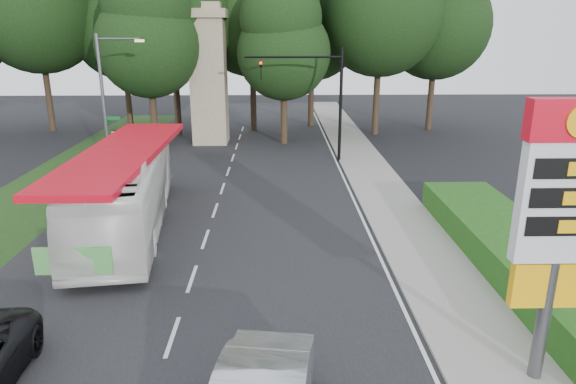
{
  "coord_description": "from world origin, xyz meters",
  "views": [
    {
      "loc": [
        2.94,
        -8.47,
        8.18
      ],
      "look_at": [
        3.37,
        10.43,
        2.2
      ],
      "focal_mm": 32.0,
      "sensor_mm": 36.0,
      "label": 1
    }
  ],
  "objects_px": {
    "traffic_signal_mast": "(320,89)",
    "streetlight_signs": "(107,97)",
    "gas_station_pylon": "(562,208)",
    "monument": "(209,74)",
    "transit_bus": "(125,189)"
  },
  "relations": [
    {
      "from": "traffic_signal_mast",
      "to": "streetlight_signs",
      "type": "xyz_separation_m",
      "value": [
        -12.67,
        -1.99,
        -0.23
      ]
    },
    {
      "from": "gas_station_pylon",
      "to": "traffic_signal_mast",
      "type": "height_order",
      "value": "traffic_signal_mast"
    },
    {
      "from": "gas_station_pylon",
      "to": "streetlight_signs",
      "type": "distance_m",
      "value": 25.74
    },
    {
      "from": "traffic_signal_mast",
      "to": "monument",
      "type": "relative_size",
      "value": 0.72
    },
    {
      "from": "monument",
      "to": "gas_station_pylon",
      "type": "bearing_deg",
      "value": -68.2
    },
    {
      "from": "traffic_signal_mast",
      "to": "transit_bus",
      "type": "relative_size",
      "value": 0.58
    },
    {
      "from": "gas_station_pylon",
      "to": "streetlight_signs",
      "type": "height_order",
      "value": "streetlight_signs"
    },
    {
      "from": "streetlight_signs",
      "to": "monument",
      "type": "height_order",
      "value": "monument"
    },
    {
      "from": "gas_station_pylon",
      "to": "monument",
      "type": "xyz_separation_m",
      "value": [
        -11.2,
        28.01,
        0.66
      ]
    },
    {
      "from": "streetlight_signs",
      "to": "transit_bus",
      "type": "bearing_deg",
      "value": -69.91
    },
    {
      "from": "streetlight_signs",
      "to": "monument",
      "type": "xyz_separation_m",
      "value": [
        4.99,
        7.99,
        0.67
      ]
    },
    {
      "from": "monument",
      "to": "transit_bus",
      "type": "distance_m",
      "value": 17.91
    },
    {
      "from": "traffic_signal_mast",
      "to": "monument",
      "type": "bearing_deg",
      "value": 142.0
    },
    {
      "from": "gas_station_pylon",
      "to": "streetlight_signs",
      "type": "xyz_separation_m",
      "value": [
        -16.19,
        20.01,
        -0.01
      ]
    },
    {
      "from": "streetlight_signs",
      "to": "monument",
      "type": "bearing_deg",
      "value": 58.03
    }
  ]
}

